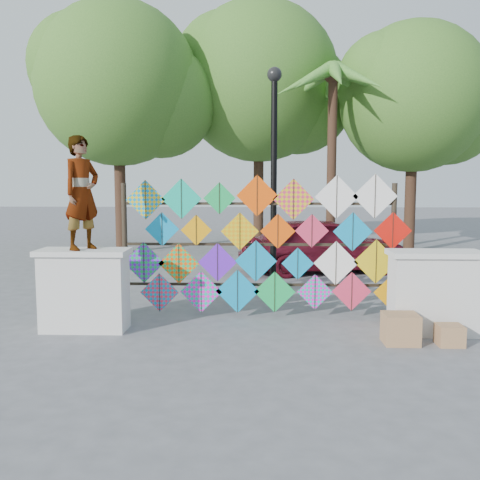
# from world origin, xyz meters

# --- Properties ---
(ground) EXTENTS (80.00, 80.00, 0.00)m
(ground) POSITION_xyz_m (0.00, 0.00, 0.00)
(ground) COLOR gray
(ground) RESTS_ON ground
(parapet_left) EXTENTS (1.40, 0.65, 1.28)m
(parapet_left) POSITION_xyz_m (-2.70, -0.20, 0.65)
(parapet_left) COLOR silver
(parapet_left) RESTS_ON ground
(parapet_right) EXTENTS (1.40, 0.65, 1.28)m
(parapet_right) POSITION_xyz_m (2.70, -0.20, 0.65)
(parapet_right) COLOR silver
(parapet_right) RESTS_ON ground
(kite_rack) EXTENTS (4.93, 0.24, 2.46)m
(kite_rack) POSITION_xyz_m (0.10, 0.73, 1.22)
(kite_rack) COLOR black
(kite_rack) RESTS_ON ground
(tree_west) EXTENTS (5.85, 5.20, 8.01)m
(tree_west) POSITION_xyz_m (-4.40, 9.03, 5.38)
(tree_west) COLOR #3E251A
(tree_west) RESTS_ON ground
(tree_mid) EXTENTS (6.30, 5.60, 8.61)m
(tree_mid) POSITION_xyz_m (0.11, 11.03, 5.77)
(tree_mid) COLOR #3E251A
(tree_mid) RESTS_ON ground
(tree_east) EXTENTS (5.40, 4.80, 7.42)m
(tree_east) POSITION_xyz_m (5.09, 9.53, 4.99)
(tree_east) COLOR #3E251A
(tree_east) RESTS_ON ground
(palm_tree) EXTENTS (3.62, 3.62, 5.83)m
(palm_tree) POSITION_xyz_m (2.20, 8.00, 4.95)
(palm_tree) COLOR #3E251A
(palm_tree) RESTS_ON ground
(vendor_woman) EXTENTS (0.69, 0.76, 1.74)m
(vendor_woman) POSITION_xyz_m (-2.69, -0.20, 2.15)
(vendor_woman) COLOR #99999E
(vendor_woman) RESTS_ON parapet_left
(sedan) EXTENTS (4.45, 2.51, 1.43)m
(sedan) POSITION_xyz_m (1.64, 5.38, 0.71)
(sedan) COLOR maroon
(sedan) RESTS_ON ground
(lamppost) EXTENTS (0.28, 0.28, 4.46)m
(lamppost) POSITION_xyz_m (0.30, 2.00, 2.69)
(lamppost) COLOR black
(lamppost) RESTS_ON ground
(cardboard_box_near) EXTENTS (0.49, 0.44, 0.44)m
(cardboard_box_near) POSITION_xyz_m (2.06, -0.73, 0.22)
(cardboard_box_near) COLOR #A87B51
(cardboard_box_near) RESTS_ON ground
(cardboard_box_far) EXTENTS (0.35, 0.33, 0.30)m
(cardboard_box_far) POSITION_xyz_m (2.74, -0.80, 0.15)
(cardboard_box_far) COLOR #A87B51
(cardboard_box_far) RESTS_ON ground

